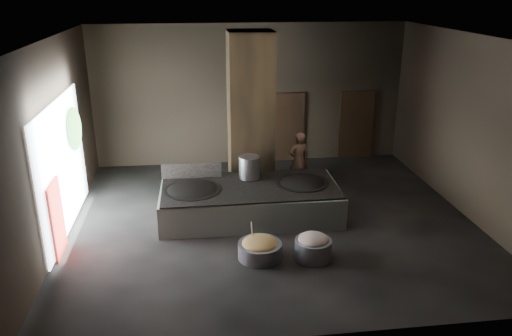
{
  "coord_description": "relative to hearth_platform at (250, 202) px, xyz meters",
  "views": [
    {
      "loc": [
        -1.85,
        -11.28,
        5.65
      ],
      "look_at": [
        -0.34,
        0.44,
        1.25
      ],
      "focal_mm": 35.0,
      "sensor_mm": 36.0,
      "label": 1
    }
  ],
  "objects": [
    {
      "name": "meat_basin",
      "position": [
        1.11,
        -2.27,
        -0.17
      ],
      "size": [
        0.84,
        0.84,
        0.44
      ],
      "primitive_type": "cylinder",
      "rotation": [
        0.0,
        0.0,
        0.05
      ],
      "color": "slate",
      "rests_on": "ground"
    },
    {
      "name": "wok_left_rim",
      "position": [
        -1.45,
        -0.05,
        0.43
      ],
      "size": [
        1.45,
        1.45,
        0.05
      ],
      "primitive_type": "cylinder",
      "color": "black",
      "rests_on": "hearth_platform"
    },
    {
      "name": "wok_left",
      "position": [
        -1.45,
        -0.05,
        0.36
      ],
      "size": [
        1.42,
        1.42,
        0.39
      ],
      "primitive_type": "ellipsoid",
      "color": "black",
      "rests_on": "hearth_platform"
    },
    {
      "name": "doorway_far_glow",
      "position": [
        4.09,
        4.22,
        0.66
      ],
      "size": [
        0.9,
        0.04,
        2.12
      ],
      "primitive_type": "cube",
      "color": "#8C6647",
      "rests_on": "ground"
    },
    {
      "name": "hearth_platform",
      "position": [
        0.0,
        0.0,
        0.0
      ],
      "size": [
        4.54,
        2.24,
        0.78
      ],
      "primitive_type": "cube",
      "rotation": [
        0.0,
        0.0,
        -0.02
      ],
      "color": "#A5B4A2",
      "rests_on": "ground"
    },
    {
      "name": "pillar",
      "position": [
        0.22,
        1.6,
        1.86
      ],
      "size": [
        1.2,
        1.2,
        4.5
      ],
      "primitive_type": "cube",
      "color": "black",
      "rests_on": "ground"
    },
    {
      "name": "splash_guard",
      "position": [
        -1.45,
        0.75,
        0.64
      ],
      "size": [
        1.57,
        0.09,
        0.39
      ],
      "primitive_type": "cube",
      "rotation": [
        0.0,
        0.0,
        -0.02
      ],
      "color": "black",
      "rests_on": "hearth_platform"
    },
    {
      "name": "right_wall",
      "position": [
        5.57,
        -0.3,
        1.86
      ],
      "size": [
        0.1,
        9.0,
        4.5
      ],
      "primitive_type": "cube",
      "color": "black",
      "rests_on": "ground"
    },
    {
      "name": "ladle",
      "position": [
        -0.18,
        -1.96,
        0.16
      ],
      "size": [
        0.11,
        0.38,
        0.68
      ],
      "primitive_type": "cylinder",
      "rotation": [
        0.49,
        0.0,
        -0.21
      ],
      "color": "#B0B4B9",
      "rests_on": "veg_basin"
    },
    {
      "name": "front_wall",
      "position": [
        0.52,
        -4.85,
        1.86
      ],
      "size": [
        10.0,
        0.1,
        4.5
      ],
      "primitive_type": "cube",
      "color": "black",
      "rests_on": "ground"
    },
    {
      "name": "floor",
      "position": [
        0.52,
        -0.3,
        -0.44
      ],
      "size": [
        10.0,
        9.0,
        0.1
      ],
      "primitive_type": "cube",
      "color": "black",
      "rests_on": "ground"
    },
    {
      "name": "wok_right",
      "position": [
        1.35,
        0.05,
        0.36
      ],
      "size": [
        1.32,
        1.32,
        0.37
      ],
      "primitive_type": "ellipsoid",
      "color": "black",
      "rests_on": "hearth_platform"
    },
    {
      "name": "left_wall",
      "position": [
        -4.53,
        -0.3,
        1.86
      ],
      "size": [
        0.1,
        9.0,
        4.5
      ],
      "primitive_type": "cube",
      "color": "black",
      "rests_on": "ground"
    },
    {
      "name": "doorway_far",
      "position": [
        4.12,
        4.15,
        0.71
      ],
      "size": [
        1.18,
        0.08,
        2.38
      ],
      "primitive_type": "cube",
      "color": "black",
      "rests_on": "ground"
    },
    {
      "name": "stock_pot",
      "position": [
        0.05,
        0.55,
        0.74
      ],
      "size": [
        0.55,
        0.55,
        0.59
      ],
      "primitive_type": "cylinder",
      "color": "#B0B4B9",
      "rests_on": "hearth_platform"
    },
    {
      "name": "meat_fill",
      "position": [
        1.11,
        -2.27,
        0.06
      ],
      "size": [
        0.66,
        0.66,
        0.25
      ],
      "primitive_type": "ellipsoid",
      "color": "#A47162",
      "rests_on": "meat_basin"
    },
    {
      "name": "veg_fill",
      "position": [
        -0.03,
        -2.11,
        -0.04
      ],
      "size": [
        0.79,
        0.79,
        0.24
      ],
      "primitive_type": "ellipsoid",
      "color": "#8E9447",
      "rests_on": "veg_basin"
    },
    {
      "name": "platform_cap",
      "position": [
        0.0,
        0.0,
        0.42
      ],
      "size": [
        4.41,
        2.12,
        0.03
      ],
      "primitive_type": "cube",
      "color": "black",
      "rests_on": "hearth_platform"
    },
    {
      "name": "doorway_near",
      "position": [
        1.72,
        4.15,
        0.71
      ],
      "size": [
        1.18,
        0.08,
        2.38
      ],
      "primitive_type": "cube",
      "color": "black",
      "rests_on": "ground"
    },
    {
      "name": "wok_right_rim",
      "position": [
        1.35,
        0.05,
        0.43
      ],
      "size": [
        1.35,
        1.35,
        0.05
      ],
      "primitive_type": "cylinder",
      "color": "black",
      "rests_on": "hearth_platform"
    },
    {
      "name": "pavilion_sliver",
      "position": [
        -4.36,
        -1.4,
        0.46
      ],
      "size": [
        0.05,
        0.9,
        1.7
      ],
      "primitive_type": "cube",
      "color": "maroon",
      "rests_on": "ground"
    },
    {
      "name": "veg_basin",
      "position": [
        -0.03,
        -2.11,
        -0.22
      ],
      "size": [
        1.15,
        1.15,
        0.35
      ],
      "primitive_type": "cylinder",
      "rotation": [
        0.0,
        0.0,
        0.23
      ],
      "color": "slate",
      "rests_on": "ground"
    },
    {
      "name": "tree_silhouette",
      "position": [
        -4.33,
        1.0,
        1.81
      ],
      "size": [
        0.28,
        1.1,
        1.1
      ],
      "primitive_type": "ellipsoid",
      "color": "#194714",
      "rests_on": "left_opening"
    },
    {
      "name": "ceiling",
      "position": [
        0.52,
        -0.3,
        4.16
      ],
      "size": [
        10.0,
        9.0,
        0.1
      ],
      "primitive_type": "cube",
      "color": "black",
      "rests_on": "back_wall"
    },
    {
      "name": "back_wall",
      "position": [
        0.52,
        4.25,
        1.86
      ],
      "size": [
        10.0,
        0.1,
        4.5
      ],
      "primitive_type": "cube",
      "color": "black",
      "rests_on": "ground"
    },
    {
      "name": "left_opening",
      "position": [
        -4.43,
        -0.1,
        1.21
      ],
      "size": [
        0.04,
        4.2,
        3.1
      ],
      "primitive_type": "cube",
      "color": "white",
      "rests_on": "ground"
    },
    {
      "name": "cook",
      "position": [
        1.61,
        1.67,
        0.45
      ],
      "size": [
        0.68,
        0.51,
        1.69
      ],
      "primitive_type": "imported",
      "rotation": [
        0.0,
        0.0,
        3.33
      ],
      "color": "#875D44",
      "rests_on": "ground"
    },
    {
      "name": "doorway_near_glow",
      "position": [
        1.6,
        4.22,
        0.66
      ],
      "size": [
        0.79,
        0.04,
        1.86
      ],
      "primitive_type": "cube",
      "color": "#8C6647",
      "rests_on": "ground"
    }
  ]
}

